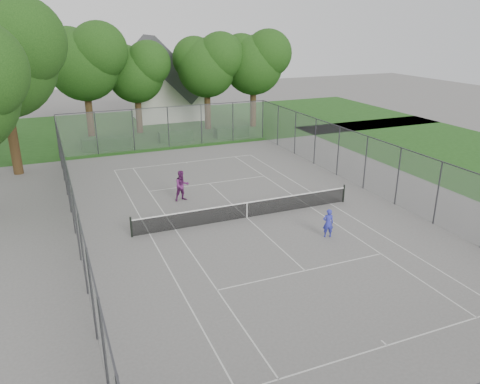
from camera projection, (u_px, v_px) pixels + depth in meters
name	position (u px, v px, depth m)	size (l,w,h in m)	color
ground	(247.00, 218.00, 26.10)	(120.00, 120.00, 0.00)	#64615F
grass_far	(147.00, 127.00, 48.63)	(60.00, 20.00, 0.00)	#1B4513
court_markings	(247.00, 218.00, 26.10)	(11.03, 23.83, 0.01)	silver
tennis_net	(247.00, 209.00, 25.93)	(12.87, 0.10, 1.10)	black
perimeter_fence	(247.00, 187.00, 25.48)	(18.08, 34.08, 3.52)	#38383D
tree_far_left	(85.00, 59.00, 41.38)	(7.27, 6.64, 10.46)	#382614
tree_far_midleft	(136.00, 70.00, 44.09)	(6.09, 5.56, 8.76)	#382614
tree_far_midright	(208.00, 63.00, 45.60)	(6.59, 6.02, 9.48)	#382614
tree_far_right	(255.00, 60.00, 46.72)	(6.75, 6.16, 9.70)	#382614
tree_side_back	(0.00, 54.00, 30.85)	(8.37, 7.64, 12.03)	#382614
hedge_left	(107.00, 143.00, 40.15)	(4.16, 1.25, 1.04)	#183F14
hedge_mid	(175.00, 136.00, 42.71)	(3.05, 0.87, 0.96)	#183F14
hedge_right	(231.00, 132.00, 44.38)	(3.21, 1.18, 0.96)	#183F14
house	(168.00, 86.00, 51.67)	(7.23, 5.60, 9.00)	beige
girl_player	(328.00, 223.00, 23.57)	(0.55, 0.36, 1.50)	#2E32AE
woman_player	(182.00, 186.00, 28.34)	(0.92, 0.72, 1.90)	#652161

